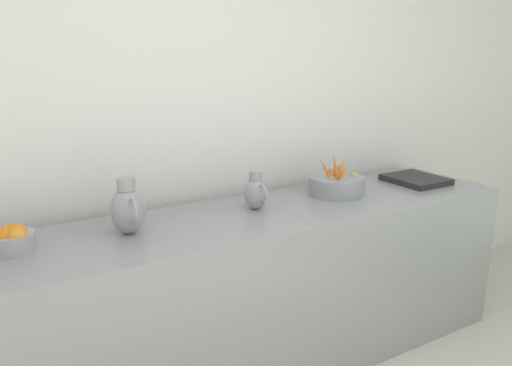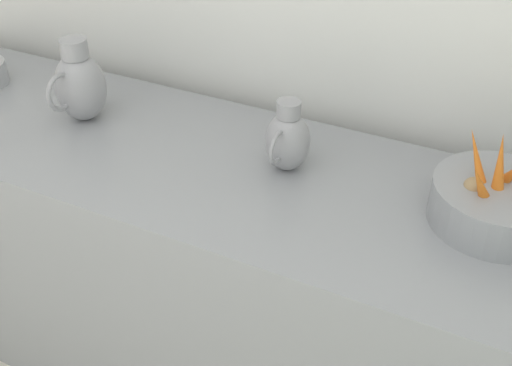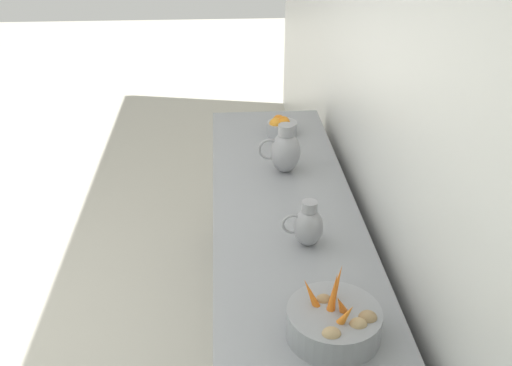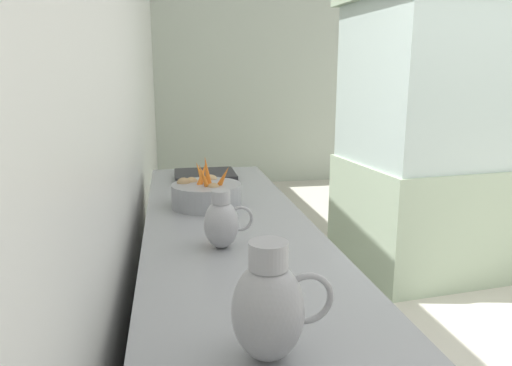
# 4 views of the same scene
# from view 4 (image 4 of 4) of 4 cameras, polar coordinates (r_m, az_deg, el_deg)

# --- Properties ---
(tile_wall_left) EXTENTS (0.10, 8.80, 3.00)m
(tile_wall_left) POSITION_cam_4_polar(r_m,az_deg,el_deg) (2.01, -17.24, 13.85)
(tile_wall_left) COLOR white
(tile_wall_left) RESTS_ON ground_plane
(back_wall_green) EXTENTS (8.00, 0.10, 3.00)m
(back_wall_green) POSITION_cam_4_polar(r_m,az_deg,el_deg) (7.44, 21.02, 12.34)
(back_wall_green) COLOR #B7C1B2
(back_wall_green) RESTS_ON ground_plane
(prep_counter) EXTENTS (0.66, 2.94, 0.87)m
(prep_counter) POSITION_cam_4_polar(r_m,az_deg,el_deg) (1.82, -1.87, -20.90)
(prep_counter) COLOR gray
(prep_counter) RESTS_ON ground_plane
(vegetable_colander) EXTENTS (0.31, 0.31, 0.23)m
(vegetable_colander) POSITION_cam_4_polar(r_m,az_deg,el_deg) (2.12, -6.04, -1.31)
(vegetable_colander) COLOR gray
(vegetable_colander) RESTS_ON prep_counter
(metal_pitcher_tall) EXTENTS (0.21, 0.15, 0.25)m
(metal_pitcher_tall) POSITION_cam_4_polar(r_m,az_deg,el_deg) (0.99, 1.63, -14.75)
(metal_pitcher_tall) COLOR #939399
(metal_pitcher_tall) RESTS_ON prep_counter
(metal_pitcher_short) EXTENTS (0.17, 0.12, 0.20)m
(metal_pitcher_short) POSITION_cam_4_polar(r_m,az_deg,el_deg) (1.60, -4.14, -4.75)
(metal_pitcher_short) COLOR #939399
(metal_pitcher_short) RESTS_ON prep_counter
(counter_sink_basin) EXTENTS (0.34, 0.30, 0.04)m
(counter_sink_basin) POSITION_cam_4_polar(r_m,az_deg,el_deg) (2.72, -6.18, 0.94)
(counter_sink_basin) COLOR #232326
(counter_sink_basin) RESTS_ON prep_counter
(glass_block_booth) EXTENTS (1.37, 1.18, 2.04)m
(glass_block_booth) POSITION_cam_4_polar(r_m,az_deg,el_deg) (3.75, 20.89, 5.25)
(glass_block_booth) COLOR #ADC1A3
(glass_block_booth) RESTS_ON ground_plane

